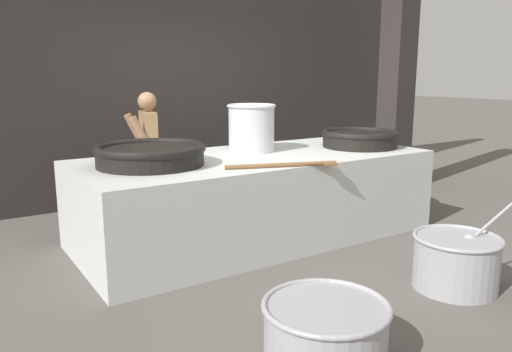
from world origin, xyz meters
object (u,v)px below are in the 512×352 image
Objects in this scene: giant_wok_near at (150,154)px; giant_wok_far at (360,138)px; prep_bowl_meat at (325,329)px; prep_bowl_vegetables at (456,259)px; stock_pot at (251,127)px; cook at (149,153)px.

giant_wok_far is at bearing -4.38° from giant_wok_near.
prep_bowl_meat is at bearing -137.89° from giant_wok_far.
prep_bowl_vegetables is at bearing -49.22° from giant_wok_near.
giant_wok_near is 1.32× the size of prep_bowl_meat.
giant_wok_near is 1.25m from stock_pot.
giant_wok_near reaches higher than prep_bowl_vegetables.
prep_bowl_vegetables reaches higher than prep_bowl_meat.
stock_pot reaches higher than prep_bowl_vegetables.
prep_bowl_meat is (-2.24, -2.02, -0.76)m from giant_wok_far.
stock_pot reaches higher than prep_bowl_meat.
prep_bowl_meat is at bearing -171.76° from prep_bowl_vegetables.
giant_wok_near is 1.93× the size of stock_pot.
cook reaches higher than giant_wok_near.
giant_wok_near is 2.72m from prep_bowl_vegetables.
cook reaches higher than prep_bowl_meat.
giant_wok_far is at bearing 161.46° from cook.
cook is at bearing 135.55° from stock_pot.
stock_pot is (-1.19, 0.40, 0.16)m from giant_wok_far.
giant_wok_near is 1.16× the size of prep_bowl_vegetables.
cook is 1.71× the size of prep_bowl_vegetables.
prep_bowl_vegetables is (0.49, -2.20, -0.88)m from stock_pot.
giant_wok_far is 0.59× the size of cook.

